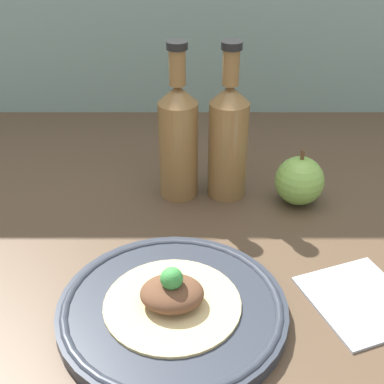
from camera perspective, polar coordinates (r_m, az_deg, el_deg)
The scene contains 7 objects.
ground_plane at distance 83.18cm, azimuth 3.29°, elevation -6.89°, with size 180.00×110.00×4.00cm, color brown.
plate at distance 69.86cm, azimuth -1.90°, elevation -12.37°, with size 29.50×29.50×2.19cm.
plated_food at distance 68.39cm, azimuth -1.93°, elevation -11.07°, with size 17.54×17.54×5.88cm.
cider_bottle_left at distance 89.69cm, azimuth -1.23°, elevation 5.82°, with size 6.67×6.67×26.88cm.
cider_bottle_right at distance 89.86cm, azimuth 4.13°, elevation 5.80°, with size 6.67×6.67×26.88cm.
apple at distance 91.91cm, azimuth 11.62°, elevation 1.16°, with size 8.34×8.34×9.94cm.
napkin at distance 75.62cm, azimuth 17.77°, elevation -10.92°, with size 16.98×17.94×0.80cm.
Camera 1 is at (-4.44, -65.20, 49.46)cm, focal length 50.00 mm.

